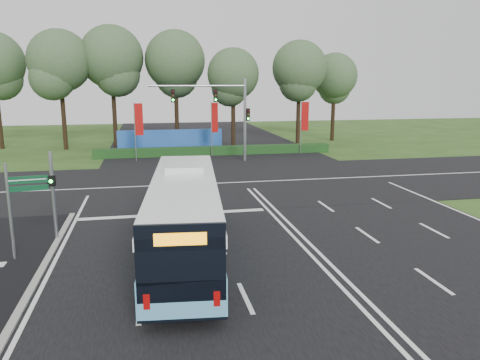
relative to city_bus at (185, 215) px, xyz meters
name	(u,v)px	position (x,y,z in m)	size (l,w,h in m)	color
ground	(296,241)	(4.86, 0.98, -1.70)	(120.00, 120.00, 0.00)	#2A4617
road_main	(296,240)	(4.86, 0.98, -1.68)	(20.00, 120.00, 0.04)	black
road_cross	(242,182)	(4.86, 12.98, -1.67)	(120.00, 14.00, 0.05)	black
kerb_strip	(32,289)	(-5.24, -2.02, -1.64)	(0.25, 18.00, 0.12)	gray
city_bus	(185,215)	(0.00, 0.00, 0.00)	(3.56, 11.94, 3.38)	#58A5CD
pedestrian_signal	(53,193)	(-5.34, 3.12, 0.42)	(0.34, 0.44, 3.88)	gray
street_sign	(18,199)	(-6.17, 0.97, 0.71)	(1.47, 0.28, 3.80)	gray
banner_flag_left	(138,123)	(-2.07, 23.27, 1.57)	(0.75, 0.11, 5.06)	gray
banner_flag_mid	(214,121)	(4.64, 24.67, 1.53)	(0.68, 0.35, 4.98)	gray
banner_flag_right	(304,120)	(13.17, 24.65, 1.53)	(0.72, 0.25, 4.99)	gray
traffic_light_gantry	(224,107)	(5.07, 21.48, 2.96)	(8.41, 0.28, 7.00)	gray
hedge	(215,151)	(4.86, 25.48, -1.30)	(22.00, 1.20, 0.80)	#173714
blue_hoarding	(170,141)	(0.86, 27.98, -0.60)	(10.00, 0.30, 2.20)	#2054AF
eucalyptus_row	(158,64)	(0.07, 32.44, 6.75)	(41.35, 9.54, 12.37)	black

